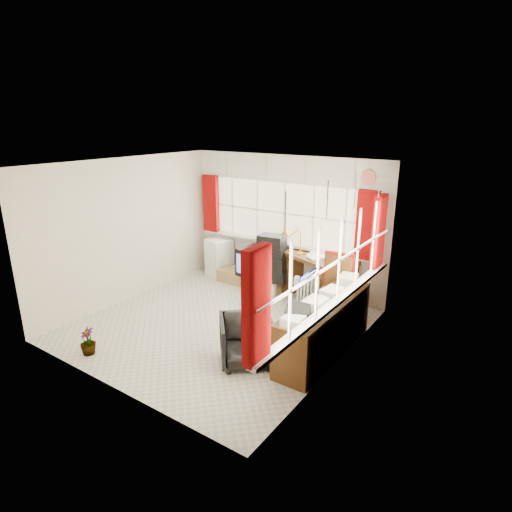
{
  "coord_description": "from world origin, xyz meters",
  "views": [
    {
      "loc": [
        3.95,
        -4.68,
        3.1
      ],
      "look_at": [
        0.34,
        0.55,
        1.06
      ],
      "focal_mm": 30.0,
      "sensor_mm": 36.0,
      "label": 1
    }
  ],
  "objects_px": {
    "office_chair": "(246,341)",
    "radiator": "(308,297)",
    "tv_bench": "(252,279)",
    "crt_tv": "(255,262)",
    "desk": "(315,275)",
    "mini_fridge": "(219,257)",
    "task_chair": "(336,288)",
    "desk_lamp": "(301,237)",
    "credenza": "(325,326)"
  },
  "relations": [
    {
      "from": "desk",
      "to": "office_chair",
      "type": "bearing_deg",
      "value": -84.57
    },
    {
      "from": "desk",
      "to": "office_chair",
      "type": "height_order",
      "value": "desk"
    },
    {
      "from": "radiator",
      "to": "tv_bench",
      "type": "distance_m",
      "value": 1.52
    },
    {
      "from": "desk_lamp",
      "to": "task_chair",
      "type": "relative_size",
      "value": 0.4
    },
    {
      "from": "task_chair",
      "to": "radiator",
      "type": "relative_size",
      "value": 1.99
    },
    {
      "from": "mini_fridge",
      "to": "tv_bench",
      "type": "bearing_deg",
      "value": -5.13
    },
    {
      "from": "tv_bench",
      "to": "credenza",
      "type": "bearing_deg",
      "value": -33.7
    },
    {
      "from": "credenza",
      "to": "desk_lamp",
      "type": "bearing_deg",
      "value": 129.26
    },
    {
      "from": "crt_tv",
      "to": "mini_fridge",
      "type": "xyz_separation_m",
      "value": [
        -1.03,
        0.17,
        -0.14
      ]
    },
    {
      "from": "office_chair",
      "to": "radiator",
      "type": "relative_size",
      "value": 1.22
    },
    {
      "from": "radiator",
      "to": "tv_bench",
      "type": "bearing_deg",
      "value": 163.61
    },
    {
      "from": "credenza",
      "to": "crt_tv",
      "type": "height_order",
      "value": "credenza"
    },
    {
      "from": "radiator",
      "to": "office_chair",
      "type": "bearing_deg",
      "value": -87.11
    },
    {
      "from": "tv_bench",
      "to": "crt_tv",
      "type": "bearing_deg",
      "value": -33.39
    },
    {
      "from": "tv_bench",
      "to": "mini_fridge",
      "type": "xyz_separation_m",
      "value": [
        -0.89,
        0.08,
        0.25
      ]
    },
    {
      "from": "desk_lamp",
      "to": "office_chair",
      "type": "distance_m",
      "value": 2.51
    },
    {
      "from": "desk",
      "to": "mini_fridge",
      "type": "xyz_separation_m",
      "value": [
        -2.2,
        -0.0,
        -0.08
      ]
    },
    {
      "from": "desk_lamp",
      "to": "office_chair",
      "type": "xyz_separation_m",
      "value": [
        0.5,
        -2.32,
        -0.82
      ]
    },
    {
      "from": "radiator",
      "to": "credenza",
      "type": "height_order",
      "value": "credenza"
    },
    {
      "from": "desk",
      "to": "office_chair",
      "type": "relative_size",
      "value": 2.26
    },
    {
      "from": "desk_lamp",
      "to": "crt_tv",
      "type": "bearing_deg",
      "value": -175.05
    },
    {
      "from": "desk",
      "to": "tv_bench",
      "type": "distance_m",
      "value": 1.36
    },
    {
      "from": "radiator",
      "to": "crt_tv",
      "type": "bearing_deg",
      "value": 165.74
    },
    {
      "from": "desk",
      "to": "tv_bench",
      "type": "height_order",
      "value": "desk"
    },
    {
      "from": "office_chair",
      "to": "credenza",
      "type": "relative_size",
      "value": 0.35
    },
    {
      "from": "desk",
      "to": "mini_fridge",
      "type": "height_order",
      "value": "desk"
    },
    {
      "from": "task_chair",
      "to": "crt_tv",
      "type": "bearing_deg",
      "value": 164.3
    },
    {
      "from": "task_chair",
      "to": "crt_tv",
      "type": "distance_m",
      "value": 1.97
    },
    {
      "from": "office_chair",
      "to": "mini_fridge",
      "type": "height_order",
      "value": "mini_fridge"
    },
    {
      "from": "credenza",
      "to": "mini_fridge",
      "type": "xyz_separation_m",
      "value": [
        -3.17,
        1.6,
        -0.01
      ]
    },
    {
      "from": "desk",
      "to": "radiator",
      "type": "relative_size",
      "value": 2.75
    },
    {
      "from": "credenza",
      "to": "tv_bench",
      "type": "xyz_separation_m",
      "value": [
        -2.28,
        1.52,
        -0.27
      ]
    },
    {
      "from": "desk",
      "to": "crt_tv",
      "type": "relative_size",
      "value": 2.35
    },
    {
      "from": "task_chair",
      "to": "radiator",
      "type": "height_order",
      "value": "task_chair"
    },
    {
      "from": "task_chair",
      "to": "credenza",
      "type": "height_order",
      "value": "task_chair"
    },
    {
      "from": "tv_bench",
      "to": "crt_tv",
      "type": "height_order",
      "value": "crt_tv"
    },
    {
      "from": "office_chair",
      "to": "crt_tv",
      "type": "relative_size",
      "value": 1.04
    },
    {
      "from": "office_chair",
      "to": "credenza",
      "type": "distance_m",
      "value": 1.1
    },
    {
      "from": "desk_lamp",
      "to": "tv_bench",
      "type": "distance_m",
      "value": 1.46
    },
    {
      "from": "desk_lamp",
      "to": "credenza",
      "type": "bearing_deg",
      "value": -50.74
    },
    {
      "from": "desk",
      "to": "task_chair",
      "type": "distance_m",
      "value": 1.02
    },
    {
      "from": "radiator",
      "to": "crt_tv",
      "type": "distance_m",
      "value": 1.38
    },
    {
      "from": "desk_lamp",
      "to": "tv_bench",
      "type": "xyz_separation_m",
      "value": [
        -1.05,
        0.02,
        -1.02
      ]
    },
    {
      "from": "credenza",
      "to": "tv_bench",
      "type": "bearing_deg",
      "value": 146.3
    },
    {
      "from": "crt_tv",
      "to": "mini_fridge",
      "type": "height_order",
      "value": "crt_tv"
    },
    {
      "from": "task_chair",
      "to": "credenza",
      "type": "xyz_separation_m",
      "value": [
        0.25,
        -0.89,
        -0.21
      ]
    },
    {
      "from": "office_chair",
      "to": "tv_bench",
      "type": "xyz_separation_m",
      "value": [
        -1.55,
        2.34,
        -0.19
      ]
    },
    {
      "from": "office_chair",
      "to": "mini_fridge",
      "type": "relative_size",
      "value": 0.92
    },
    {
      "from": "office_chair",
      "to": "radiator",
      "type": "height_order",
      "value": "office_chair"
    },
    {
      "from": "radiator",
      "to": "mini_fridge",
      "type": "bearing_deg",
      "value": 167.78
    }
  ]
}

